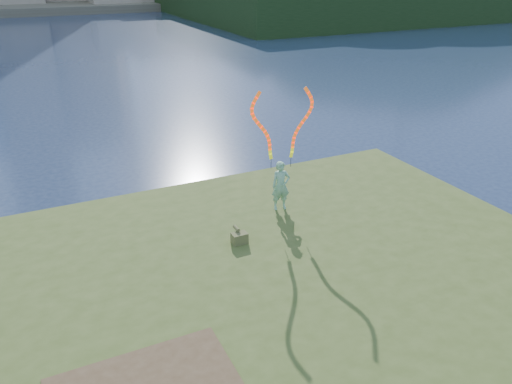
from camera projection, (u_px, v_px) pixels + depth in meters
ground at (210, 304)px, 11.99m from camera, size 320.00×320.00×0.00m
grassy_knoll at (250, 355)px, 9.97m from camera, size 20.00×18.00×0.80m
far_shore at (22, 3)px, 89.46m from camera, size 320.00×40.00×1.20m
wooded_hill at (414, 9)px, 84.32m from camera, size 78.00×50.00×63.00m
woman_with_ribbons at (281, 163)px, 14.30m from camera, size 1.96×0.53×3.89m
canvas_bag at (239, 237)px, 13.00m from camera, size 0.41×0.46×0.39m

